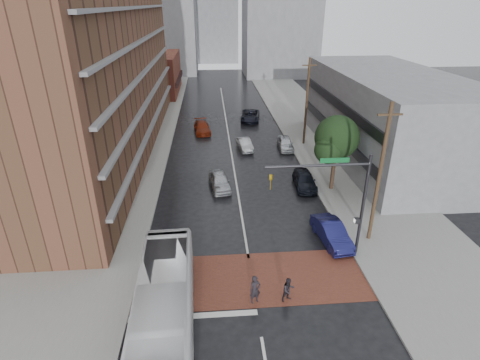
{
  "coord_description": "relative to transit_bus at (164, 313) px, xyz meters",
  "views": [
    {
      "loc": [
        -2.19,
        -17.62,
        15.43
      ],
      "look_at": [
        -0.18,
        7.35,
        3.5
      ],
      "focal_mm": 28.0,
      "sensor_mm": 36.0,
      "label": 1
    }
  ],
  "objects": [
    {
      "name": "ground",
      "position": [
        4.82,
        3.59,
        -1.62
      ],
      "size": [
        160.0,
        160.0,
        0.0
      ],
      "primitive_type": "plane",
      "color": "black",
      "rests_on": "ground"
    },
    {
      "name": "crosswalk",
      "position": [
        4.82,
        4.09,
        -1.61
      ],
      "size": [
        14.0,
        5.0,
        0.02
      ],
      "primitive_type": "cube",
      "color": "brown",
      "rests_on": "ground"
    },
    {
      "name": "sidewalk_west",
      "position": [
        -6.68,
        28.59,
        -1.54
      ],
      "size": [
        9.0,
        90.0,
        0.15
      ],
      "primitive_type": "cube",
      "color": "gray",
      "rests_on": "ground"
    },
    {
      "name": "sidewalk_east",
      "position": [
        16.32,
        28.59,
        -1.54
      ],
      "size": [
        9.0,
        90.0,
        0.15
      ],
      "primitive_type": "cube",
      "color": "gray",
      "rests_on": "ground"
    },
    {
      "name": "apartment_block",
      "position": [
        -9.18,
        27.59,
        12.38
      ],
      "size": [
        10.0,
        44.0,
        28.0
      ],
      "primitive_type": "cube",
      "color": "brown",
      "rests_on": "ground"
    },
    {
      "name": "storefront_west",
      "position": [
        -7.18,
        57.59,
        1.88
      ],
      "size": [
        8.0,
        16.0,
        7.0
      ],
      "primitive_type": "cube",
      "color": "brown",
      "rests_on": "ground"
    },
    {
      "name": "building_east",
      "position": [
        21.32,
        23.59,
        2.88
      ],
      "size": [
        11.0,
        26.0,
        9.0
      ],
      "primitive_type": "cube",
      "color": "gray",
      "rests_on": "ground"
    },
    {
      "name": "distant_tower_center",
      "position": [
        4.82,
        98.59,
        10.38
      ],
      "size": [
        12.0,
        10.0,
        24.0
      ],
      "primitive_type": "cube",
      "color": "gray",
      "rests_on": "ground"
    },
    {
      "name": "street_tree",
      "position": [
        13.33,
        15.62,
        3.12
      ],
      "size": [
        4.2,
        4.1,
        6.9
      ],
      "color": "#332319",
      "rests_on": "ground"
    },
    {
      "name": "signal_mast",
      "position": [
        10.66,
        6.09,
        3.11
      ],
      "size": [
        6.5,
        0.3,
        7.2
      ],
      "color": "#2D2D33",
      "rests_on": "ground"
    },
    {
      "name": "utility_pole_near",
      "position": [
        13.62,
        7.59,
        3.52
      ],
      "size": [
        1.6,
        0.26,
        10.0
      ],
      "color": "#473321",
      "rests_on": "ground"
    },
    {
      "name": "utility_pole_far",
      "position": [
        13.62,
        27.59,
        3.52
      ],
      "size": [
        1.6,
        0.26,
        10.0
      ],
      "color": "#473321",
      "rests_on": "ground"
    },
    {
      "name": "transit_bus",
      "position": [
        0.0,
        0.0,
        0.0
      ],
      "size": [
        3.11,
        11.7,
        3.23
      ],
      "primitive_type": "imported",
      "rotation": [
        0.0,
        0.0,
        0.03
      ],
      "color": "silver",
      "rests_on": "ground"
    },
    {
      "name": "pedestrian_a",
      "position": [
        4.76,
        2.09,
        -0.72
      ],
      "size": [
        0.76,
        0.63,
        1.79
      ],
      "primitive_type": "imported",
      "rotation": [
        0.0,
        0.0,
        0.35
      ],
      "color": "black",
      "rests_on": "ground"
    },
    {
      "name": "pedestrian_b",
      "position": [
        6.67,
        2.09,
        -0.86
      ],
      "size": [
        0.89,
        0.79,
        1.52
      ],
      "primitive_type": "imported",
      "rotation": [
        0.0,
        0.0,
        0.34
      ],
      "color": "black",
      "rests_on": "ground"
    },
    {
      "name": "car_travel_a",
      "position": [
        3.21,
        16.69,
        -0.91
      ],
      "size": [
        2.22,
        4.35,
        1.42
      ],
      "primitive_type": "imported",
      "rotation": [
        0.0,
        0.0,
        0.13
      ],
      "color": "#AAADB2",
      "rests_on": "ground"
    },
    {
      "name": "car_travel_b",
      "position": [
        6.42,
        26.37,
        -0.98
      ],
      "size": [
        1.88,
        4.03,
        1.28
      ],
      "primitive_type": "imported",
      "rotation": [
        0.0,
        0.0,
        0.14
      ],
      "color": "#A6AAAE",
      "rests_on": "ground"
    },
    {
      "name": "car_travel_c",
      "position": [
        1.45,
        33.09,
        -0.93
      ],
      "size": [
        2.47,
        4.96,
        1.38
      ],
      "primitive_type": "imported",
      "rotation": [
        0.0,
        0.0,
        0.12
      ],
      "color": "#651C0B",
      "rests_on": "ground"
    },
    {
      "name": "suv_travel",
      "position": [
        8.28,
        37.94,
        -0.86
      ],
      "size": [
        3.32,
        5.77,
        1.51
      ],
      "primitive_type": "imported",
      "rotation": [
        0.0,
        0.0,
        -0.16
      ],
      "color": "black",
      "rests_on": "ground"
    },
    {
      "name": "car_parked_near",
      "position": [
        10.85,
        7.59,
        -0.88
      ],
      "size": [
        2.12,
        4.62,
        1.47
      ],
      "primitive_type": "imported",
      "rotation": [
        0.0,
        0.0,
        0.13
      ],
      "color": "#15164B",
      "rests_on": "ground"
    },
    {
      "name": "car_parked_mid",
      "position": [
        11.02,
        16.38,
        -0.97
      ],
      "size": [
        2.08,
        4.57,
        1.3
      ],
      "primitive_type": "imported",
      "rotation": [
        0.0,
        0.0,
        -0.06
      ],
      "color": "black",
      "rests_on": "ground"
    },
    {
      "name": "car_parked_far",
      "position": [
        11.12,
        26.2,
        -0.92
      ],
      "size": [
        1.85,
        4.18,
        1.4
      ],
      "primitive_type": "imported",
      "rotation": [
        0.0,
        0.0,
        -0.05
      ],
      "color": "#B5B9BE",
      "rests_on": "ground"
    }
  ]
}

